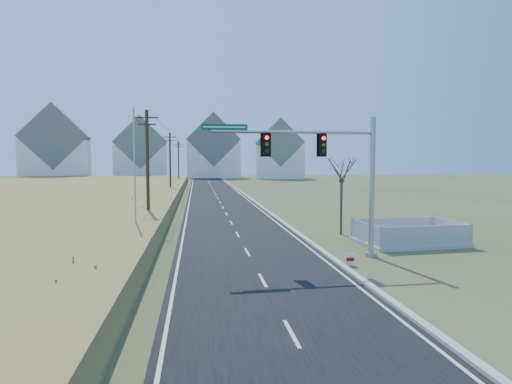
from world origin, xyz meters
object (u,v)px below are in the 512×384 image
at_px(flagpole, 135,189).
at_px(open_sign, 350,259).
at_px(fence_enclosure, 409,239).
at_px(traffic_signal_mast, 338,172).
at_px(bare_tree, 342,168).

bearing_deg(flagpole, open_sign, -35.44).
bearing_deg(flagpole, fence_enclosure, -9.46).
height_order(traffic_signal_mast, bare_tree, traffic_signal_mast).
xyz_separation_m(flagpole, bare_tree, (13.77, 1.19, 1.28)).
xyz_separation_m(traffic_signal_mast, flagpole, (-11.21, 6.10, -1.20)).
relative_size(traffic_signal_mast, flagpole, 1.11).
bearing_deg(bare_tree, open_sign, -105.31).
height_order(open_sign, flagpole, flagpole).
bearing_deg(bare_tree, flagpole, -175.04).
bearing_deg(open_sign, bare_tree, 73.77).
bearing_deg(traffic_signal_mast, open_sign, -91.72).
relative_size(traffic_signal_mast, open_sign, 15.20).
height_order(traffic_signal_mast, fence_enclosure, traffic_signal_mast).
distance_m(traffic_signal_mast, flagpole, 12.82).
height_order(traffic_signal_mast, open_sign, traffic_signal_mast).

